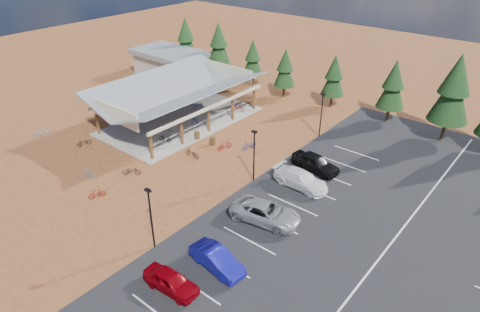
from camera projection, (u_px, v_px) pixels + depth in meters
ground at (200, 171)px, 41.44m from camera, size 140.00×140.00×0.00m
asphalt_lot at (398, 234)px, 33.16m from camera, size 27.00×44.00×0.04m
concrete_pad at (181, 121)px, 51.70m from camera, size 10.60×18.60×0.10m
bike_pavilion at (179, 91)px, 49.86m from camera, size 11.65×19.40×4.97m
outbuilding at (169, 62)px, 65.93m from camera, size 11.00×7.00×3.90m
lamp_post_0 at (151, 215)px, 30.48m from camera, size 0.50×0.25×5.14m
lamp_post_1 at (254, 152)px, 38.56m from camera, size 0.50×0.25×5.14m
lamp_post_2 at (321, 112)px, 46.65m from camera, size 0.50×0.25×5.14m
trash_bin_0 at (197, 136)px, 47.24m from camera, size 0.60×0.60×0.90m
trash_bin_1 at (213, 141)px, 46.13m from camera, size 0.60×0.60×0.90m
pine_0 at (186, 38)px, 67.56m from camera, size 3.47×3.47×8.07m
pine_1 at (219, 44)px, 64.34m from camera, size 3.50×3.50×8.16m
pine_2 at (253, 58)px, 60.89m from camera, size 2.88×2.88×6.71m
pine_3 at (285, 68)px, 56.81m from camera, size 2.87×2.87×6.69m
pine_4 at (334, 76)px, 53.72m from camera, size 2.93×2.93×6.83m
pine_5 at (393, 85)px, 49.55m from camera, size 3.23×3.23×7.53m
pine_6 at (454, 89)px, 44.48m from camera, size 4.17×4.17×9.72m
bike_0 at (135, 124)px, 49.58m from camera, size 1.79×0.81×0.91m
bike_1 at (160, 115)px, 51.79m from camera, size 1.87×0.89×1.08m
bike_2 at (198, 106)px, 54.44m from camera, size 2.03×1.23×1.00m
bike_3 at (194, 97)px, 57.08m from camera, size 1.84×0.66×1.08m
bike_4 at (165, 138)px, 46.48m from camera, size 1.72×0.87×0.87m
bike_5 at (166, 127)px, 48.73m from camera, size 1.84×0.53×1.10m
bike_6 at (195, 119)px, 50.92m from camera, size 1.69×0.93×0.84m
bike_7 at (238, 107)px, 53.89m from camera, size 1.72×0.99×0.99m
bike_8 at (84, 142)px, 45.91m from camera, size 0.83×1.66×0.84m
bike_9 at (42, 132)px, 47.90m from camera, size 1.29×1.87×1.10m
bike_11 at (97, 193)px, 37.28m from camera, size 0.94×1.58×0.92m
bike_12 at (131, 171)px, 40.65m from camera, size 1.79×1.61×0.94m
bike_13 at (90, 174)px, 40.18m from camera, size 1.59×1.01×0.93m
bike_14 at (249, 145)px, 45.20m from camera, size 1.12×1.89×0.94m
bike_15 at (225, 145)px, 45.08m from camera, size 1.03×1.81×1.05m
bike_16 at (192, 153)px, 43.61m from camera, size 1.82×0.65×0.95m
car_0 at (171, 281)px, 27.91m from camera, size 4.18×1.96×1.38m
car_1 at (217, 259)px, 29.63m from camera, size 4.58×2.00×1.47m
car_2 at (265, 212)px, 34.24m from camera, size 6.13×3.63×1.60m
car_3 at (301, 179)px, 38.67m from camera, size 5.31×2.28×1.53m
car_4 at (315, 163)px, 41.17m from camera, size 5.06×2.43×1.67m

